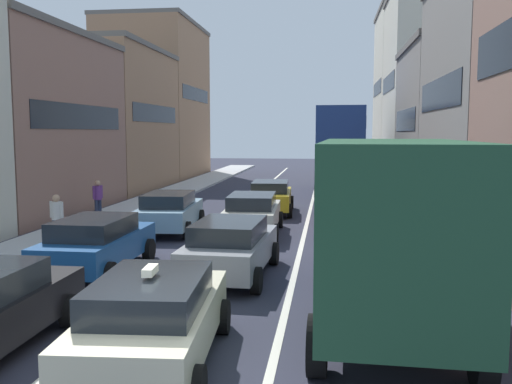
% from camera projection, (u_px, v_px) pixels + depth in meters
% --- Properties ---
extents(sidewalk_left, '(2.60, 64.00, 0.14)m').
position_uv_depth(sidewalk_left, '(147.00, 203.00, 28.74)').
color(sidewalk_left, '#B6B6B6').
rests_on(sidewalk_left, ground).
extents(lane_stripe_left, '(0.16, 60.00, 0.01)m').
position_uv_depth(lane_stripe_left, '(243.00, 206.00, 28.10)').
color(lane_stripe_left, silver).
rests_on(lane_stripe_left, ground).
extents(lane_stripe_right, '(0.16, 60.00, 0.01)m').
position_uv_depth(lane_stripe_right, '(311.00, 207.00, 27.66)').
color(lane_stripe_right, silver).
rests_on(lane_stripe_right, ground).
extents(building_row_left, '(7.20, 43.90, 12.70)m').
position_uv_depth(building_row_left, '(72.00, 105.00, 31.71)').
color(building_row_left, beige).
rests_on(building_row_left, ground).
extents(building_row_right, '(7.20, 43.90, 13.50)m').
position_uv_depth(building_row_right, '(470.00, 95.00, 29.45)').
color(building_row_right, beige).
rests_on(building_row_right, ground).
extents(removalist_box_truck, '(2.90, 7.77, 3.58)m').
position_uv_depth(removalist_box_truck, '(389.00, 226.00, 10.44)').
color(removalist_box_truck, navy).
rests_on(removalist_box_truck, ground).
extents(taxi_centre_lane_front, '(2.29, 4.41, 1.66)m').
position_uv_depth(taxi_centre_lane_front, '(154.00, 318.00, 8.85)').
color(taxi_centre_lane_front, beige).
rests_on(taxi_centre_lane_front, ground).
extents(sedan_centre_lane_second, '(2.21, 4.37, 1.49)m').
position_uv_depth(sedan_centre_lane_second, '(230.00, 246.00, 14.34)').
color(sedan_centre_lane_second, gray).
rests_on(sedan_centre_lane_second, ground).
extents(wagon_left_lane_second, '(2.08, 4.31, 1.49)m').
position_uv_depth(wagon_left_lane_second, '(97.00, 243.00, 14.81)').
color(wagon_left_lane_second, '#194C8C').
rests_on(wagon_left_lane_second, ground).
extents(hatchback_centre_lane_third, '(2.18, 4.36, 1.49)m').
position_uv_depth(hatchback_centre_lane_third, '(252.00, 213.00, 20.29)').
color(hatchback_centre_lane_third, beige).
rests_on(hatchback_centre_lane_third, ground).
extents(sedan_left_lane_third, '(2.30, 4.41, 1.49)m').
position_uv_depth(sedan_left_lane_third, '(170.00, 211.00, 20.77)').
color(sedan_left_lane_third, '#759EB7').
rests_on(sedan_left_lane_third, ground).
extents(coupe_centre_lane_fourth, '(2.22, 4.38, 1.49)m').
position_uv_depth(coupe_centre_lane_fourth, '(271.00, 196.00, 25.61)').
color(coupe_centre_lane_fourth, '#B29319').
rests_on(coupe_centre_lane_fourth, ground).
extents(sedan_right_lane_behind_truck, '(2.19, 4.36, 1.49)m').
position_uv_depth(sedan_right_lane_behind_truck, '(356.00, 225.00, 17.58)').
color(sedan_right_lane_behind_truck, silver).
rests_on(sedan_right_lane_behind_truck, ground).
extents(wagon_right_lane_far, '(2.12, 4.33, 1.49)m').
position_uv_depth(wagon_right_lane_far, '(353.00, 203.00, 23.03)').
color(wagon_right_lane_far, '#A51E1E').
rests_on(wagon_right_lane_far, ground).
extents(bus_mid_queue_primary, '(3.12, 10.59, 5.06)m').
position_uv_depth(bus_mid_queue_primary, '(342.00, 147.00, 33.18)').
color(bus_mid_queue_primary, navy).
rests_on(bus_mid_queue_primary, ground).
extents(pedestrian_near_kerb, '(0.34, 0.50, 1.66)m').
position_uv_depth(pedestrian_near_kerb, '(98.00, 197.00, 24.01)').
color(pedestrian_near_kerb, '#262D47').
rests_on(pedestrian_near_kerb, ground).
extents(pedestrian_mid_sidewalk, '(0.53, 0.34, 1.66)m').
position_uv_depth(pedestrian_mid_sidewalk, '(57.00, 216.00, 18.58)').
color(pedestrian_mid_sidewalk, '#262D47').
rests_on(pedestrian_mid_sidewalk, ground).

